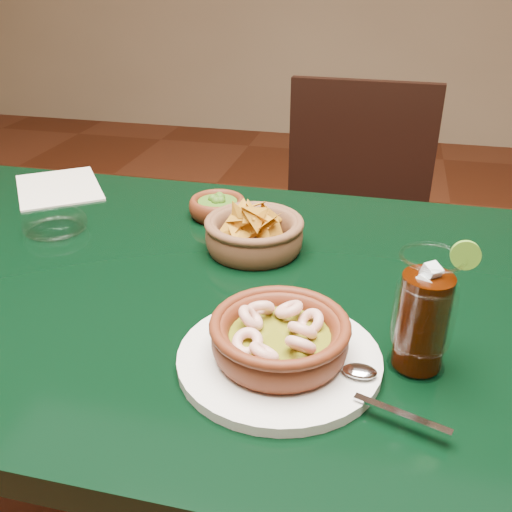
% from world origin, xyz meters
% --- Properties ---
extents(dining_table, '(1.20, 0.80, 0.75)m').
position_xyz_m(dining_table, '(0.00, 0.00, 0.65)').
color(dining_table, black).
rests_on(dining_table, ground).
extents(dining_chair, '(0.43, 0.43, 0.91)m').
position_xyz_m(dining_chair, '(0.23, 0.71, 0.50)').
color(dining_chair, black).
rests_on(dining_chair, ground).
extents(shrimp_plate, '(0.32, 0.25, 0.08)m').
position_xyz_m(shrimp_plate, '(0.21, -0.18, 0.78)').
color(shrimp_plate, silver).
rests_on(shrimp_plate, dining_table).
extents(chip_basket, '(0.20, 0.20, 0.11)m').
position_xyz_m(chip_basket, '(0.10, 0.11, 0.78)').
color(chip_basket, brown).
rests_on(chip_basket, dining_table).
extents(guacamole_ramekin, '(0.13, 0.13, 0.04)m').
position_xyz_m(guacamole_ramekin, '(0.00, 0.23, 0.77)').
color(guacamole_ramekin, '#4E1E0E').
rests_on(guacamole_ramekin, dining_table).
extents(cola_drink, '(0.15, 0.15, 0.17)m').
position_xyz_m(cola_drink, '(0.37, -0.14, 0.82)').
color(cola_drink, white).
rests_on(cola_drink, dining_table).
extents(glass_ashtray, '(0.12, 0.12, 0.03)m').
position_xyz_m(glass_ashtray, '(-0.26, 0.10, 0.76)').
color(glass_ashtray, white).
rests_on(glass_ashtray, dining_table).
extents(paper_menu, '(0.26, 0.27, 0.00)m').
position_xyz_m(paper_menu, '(-0.37, 0.30, 0.75)').
color(paper_menu, beige).
rests_on(paper_menu, dining_table).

